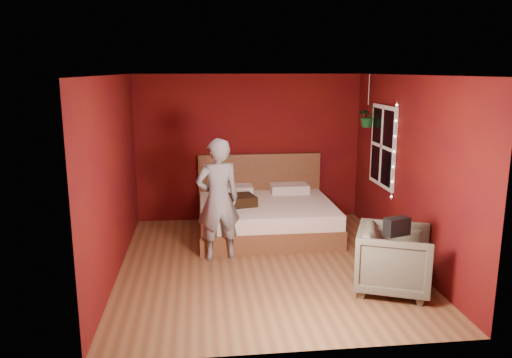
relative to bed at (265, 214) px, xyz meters
name	(u,v)px	position (x,y,z in m)	size (l,w,h in m)	color
floor	(265,264)	(-0.19, -1.37, -0.31)	(4.50, 4.50, 0.00)	brown
room_walls	(266,146)	(-0.19, -1.37, 1.37)	(4.04, 4.54, 2.62)	#60120A
window	(383,146)	(1.78, -0.47, 1.19)	(0.05, 0.97, 1.27)	white
fairy_lights	(394,152)	(1.75, -1.00, 1.19)	(0.04, 0.04, 1.45)	silver
bed	(265,214)	(0.00, 0.00, 0.00)	(2.19, 1.86, 1.20)	brown
person	(218,199)	(-0.82, -1.06, 0.56)	(0.64, 0.42, 1.74)	gray
armchair	(394,259)	(1.26, -2.40, 0.09)	(0.86, 0.88, 0.80)	#5B5947
handbag	(397,226)	(1.17, -2.64, 0.59)	(0.29, 0.15, 0.21)	black
throw_pillow	(240,200)	(-0.43, -0.21, 0.31)	(0.44, 0.44, 0.16)	#331E11
hanging_plant	(368,116)	(1.69, 0.04, 1.61)	(0.33, 0.29, 0.86)	silver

